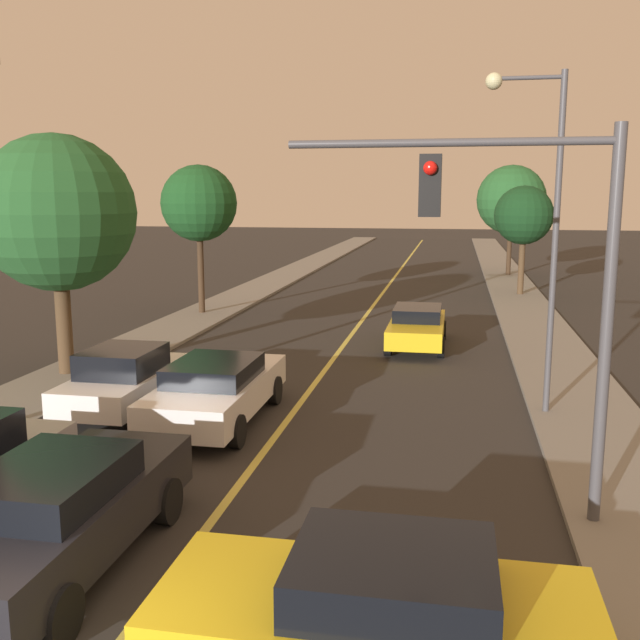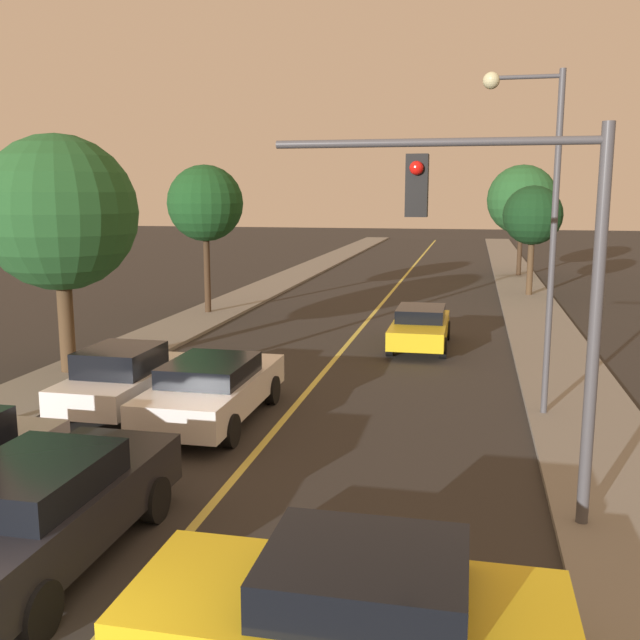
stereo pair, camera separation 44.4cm
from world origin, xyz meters
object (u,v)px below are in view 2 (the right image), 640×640
object	(u,v)px
car_near_lane_front	(44,510)
tree_left_far	(59,214)
tree_right_near	(533,216)
tree_right_far	(522,200)
traffic_signal_mast	(517,256)
car_near_lane_second	(213,388)
car_crossing_right	(351,611)
tree_left_near	(205,204)
streetlamp_right	(538,200)
car_far_oncoming	(420,326)
car_outer_lane_second	(124,377)

from	to	relation	value
car_near_lane_front	tree_left_far	distance (m)	11.45
tree_right_near	tree_right_far	distance (m)	8.71
traffic_signal_mast	tree_left_far	xyz separation A→B (m)	(-11.50, 6.78, 0.37)
car_near_lane_front	tree_right_near	bearing A→B (deg)	73.55
tree_left_far	car_near_lane_second	bearing A→B (deg)	-29.37
tree_right_near	tree_right_far	size ratio (longest dim) A/B	0.80
car_near_lane_front	tree_right_far	bearing A→B (deg)	77.29
car_crossing_right	tree_left_near	xyz separation A→B (m)	(-9.64, 21.15, 3.84)
streetlamp_right	car_near_lane_front	bearing A→B (deg)	-129.65
car_crossing_right	tree_right_near	bearing A→B (deg)	-7.51
car_near_lane_front	car_crossing_right	distance (m)	4.59
car_crossing_right	car_near_lane_front	bearing A→B (deg)	72.93
car_near_lane_front	car_far_oncoming	xyz separation A→B (m)	(3.90, 15.16, -0.12)
traffic_signal_mast	tree_left_near	bearing A→B (deg)	123.51
car_crossing_right	streetlamp_right	distance (m)	10.69
traffic_signal_mast	tree_right_near	distance (m)	25.42
car_near_lane_front	tree_right_near	world-z (taller)	tree_right_near
traffic_signal_mast	car_outer_lane_second	bearing A→B (deg)	153.76
tree_left_far	tree_right_near	distance (m)	23.03
car_outer_lane_second	tree_right_far	size ratio (longest dim) A/B	0.63
streetlamp_right	tree_left_near	xyz separation A→B (m)	(-12.06, 11.58, -0.26)
car_near_lane_second	car_near_lane_front	bearing A→B (deg)	-90.00
car_near_lane_second	car_outer_lane_second	world-z (taller)	car_outer_lane_second
car_near_lane_second	tree_left_near	size ratio (longest dim) A/B	0.81
tree_left_far	tree_right_near	xyz separation A→B (m)	(13.64, 18.55, -0.52)
car_outer_lane_second	car_crossing_right	size ratio (longest dim) A/B	0.91
traffic_signal_mast	tree_right_near	size ratio (longest dim) A/B	1.11
car_near_lane_second	tree_left_near	distance (m)	14.89
tree_left_far	tree_right_far	xyz separation A→B (m)	(13.66, 27.23, 0.17)
tree_right_far	streetlamp_right	bearing A→B (deg)	-92.94
car_near_lane_second	car_crossing_right	bearing A→B (deg)	-60.44
car_outer_lane_second	tree_right_far	distance (m)	31.91
car_far_oncoming	tree_right_far	bearing A→B (deg)	-101.50
car_far_oncoming	traffic_signal_mast	xyz separation A→B (m)	(2.22, -12.52, 3.39)
car_far_oncoming	car_near_lane_second	bearing A→B (deg)	66.04
car_crossing_right	traffic_signal_mast	world-z (taller)	traffic_signal_mast
car_near_lane_front	car_crossing_right	world-z (taller)	car_near_lane_front
car_near_lane_front	car_near_lane_second	xyz separation A→B (m)	(-0.00, 6.40, -0.06)
tree_right_near	car_far_oncoming	bearing A→B (deg)	-108.80
traffic_signal_mast	car_near_lane_second	bearing A→B (deg)	148.49
car_near_lane_second	tree_right_far	world-z (taller)	tree_right_far
car_crossing_right	streetlamp_right	xyz separation A→B (m)	(2.42, 9.57, 4.10)
car_far_oncoming	tree_right_near	distance (m)	13.92
car_near_lane_second	streetlamp_right	distance (m)	8.15
traffic_signal_mast	car_crossing_right	bearing A→B (deg)	-113.29
car_near_lane_second	car_far_oncoming	size ratio (longest dim) A/B	1.06
tree_left_near	car_far_oncoming	bearing A→B (deg)	-26.89
traffic_signal_mast	tree_left_far	bearing A→B (deg)	149.48
car_near_lane_front	traffic_signal_mast	size ratio (longest dim) A/B	0.84
tree_left_near	car_near_lane_front	bearing A→B (deg)	-75.17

